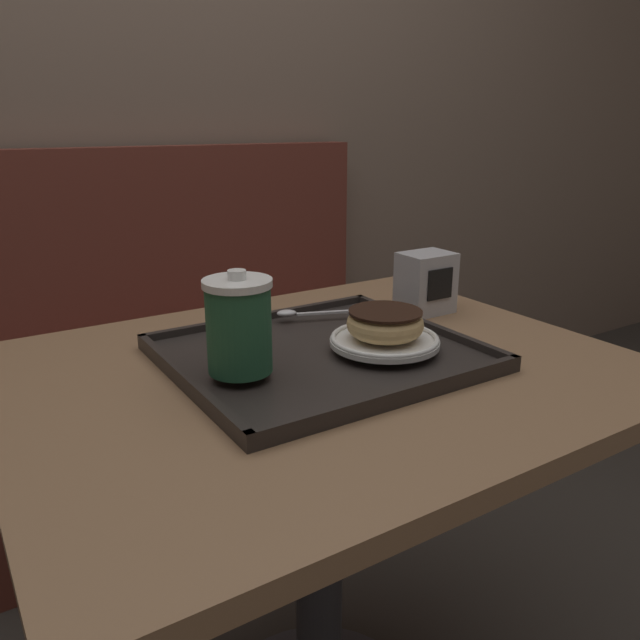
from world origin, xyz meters
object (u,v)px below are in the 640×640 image
at_px(donut_chocolate_glazed, 385,323).
at_px(spoon, 302,313).
at_px(napkin_dispenser, 426,283).
at_px(coffee_cup_front, 239,325).

relative_size(donut_chocolate_glazed, spoon, 0.73).
xyz_separation_m(spoon, napkin_dispenser, (0.25, -0.04, 0.03)).
height_order(donut_chocolate_glazed, spoon, donut_chocolate_glazed).
bearing_deg(spoon, coffee_cup_front, 61.54).
height_order(coffee_cup_front, spoon, coffee_cup_front).
bearing_deg(napkin_dispenser, spoon, 170.50).
bearing_deg(napkin_dispenser, donut_chocolate_glazed, -144.86).
relative_size(spoon, napkin_dispenser, 1.41).
height_order(spoon, napkin_dispenser, napkin_dispenser).
relative_size(donut_chocolate_glazed, napkin_dispenser, 1.02).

